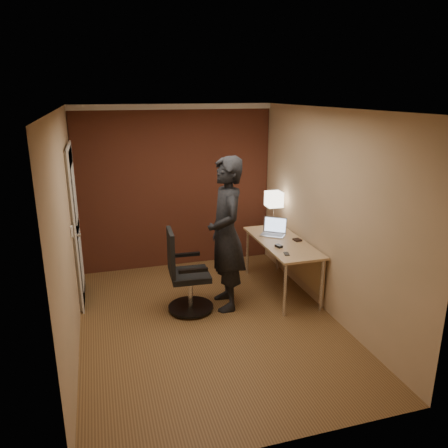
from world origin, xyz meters
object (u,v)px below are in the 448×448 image
at_px(wallet, 297,240).
at_px(person, 226,234).
at_px(mouse, 279,246).
at_px(office_chair, 185,277).
at_px(desk_lamp, 274,200).
at_px(laptop, 274,230).
at_px(desk, 287,249).
at_px(phone, 287,254).

bearing_deg(wallet, person, -171.08).
bearing_deg(mouse, office_chair, 163.42).
height_order(office_chair, person, person).
bearing_deg(desk_lamp, laptop, -111.00).
bearing_deg(mouse, laptop, 58.06).
bearing_deg(laptop, person, -149.22).
relative_size(desk, person, 0.77).
bearing_deg(phone, desk_lamp, 89.61).
bearing_deg(office_chair, person, -0.39).
relative_size(laptop, person, 0.22).
xyz_separation_m(wallet, person, (-1.06, -0.17, 0.23)).
distance_m(desk_lamp, office_chair, 1.88).
height_order(mouse, phone, mouse).
xyz_separation_m(laptop, wallet, (0.20, -0.35, -0.05)).
height_order(desk_lamp, wallet, desk_lamp).
relative_size(desk_lamp, person, 0.28).
bearing_deg(laptop, phone, -101.05).
xyz_separation_m(desk_lamp, laptop, (-0.13, -0.34, -0.35)).
height_order(wallet, office_chair, office_chair).
relative_size(desk_lamp, mouse, 5.35).
bearing_deg(desk, desk_lamp, 84.69).
relative_size(laptop, office_chair, 0.40).
xyz_separation_m(mouse, person, (-0.72, 0.00, 0.23)).
xyz_separation_m(mouse, office_chair, (-1.25, 0.01, -0.28)).
bearing_deg(wallet, desk, 160.59).
bearing_deg(phone, office_chair, -178.34).
distance_m(desk, person, 1.02).
bearing_deg(wallet, office_chair, -174.18).
height_order(desk, person, person).
distance_m(laptop, mouse, 0.54).
bearing_deg(office_chair, desk, 8.09).
relative_size(desk_lamp, laptop, 1.28).
bearing_deg(person, office_chair, -87.30).
bearing_deg(desk, wallet, -19.41).
distance_m(mouse, phone, 0.26).
xyz_separation_m(desk, phone, (-0.22, -0.48, 0.13)).
bearing_deg(desk_lamp, wallet, -84.15).
bearing_deg(phone, person, 173.35).
bearing_deg(wallet, laptop, 120.11).
height_order(phone, wallet, wallet).
bearing_deg(mouse, desk_lamp, 55.93).
bearing_deg(person, desk, 105.93).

